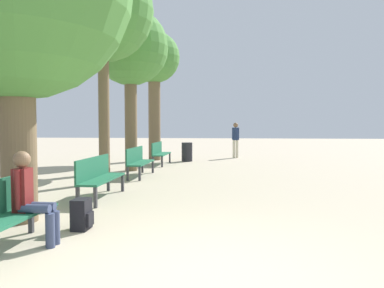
# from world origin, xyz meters

# --- Properties ---
(ground_plane) EXTENTS (80.00, 80.00, 0.00)m
(ground_plane) POSITION_xyz_m (0.00, 0.00, 0.00)
(ground_plane) COLOR #B7A88E
(bench_row_1) EXTENTS (0.43, 1.83, 0.86)m
(bench_row_1) POSITION_xyz_m (-2.25, 3.80, 0.50)
(bench_row_1) COLOR #1E6042
(bench_row_1) RESTS_ON ground_plane
(bench_row_2) EXTENTS (0.43, 1.83, 0.86)m
(bench_row_2) POSITION_xyz_m (-2.25, 7.17, 0.50)
(bench_row_2) COLOR #1E6042
(bench_row_2) RESTS_ON ground_plane
(bench_row_3) EXTENTS (0.43, 1.83, 0.86)m
(bench_row_3) POSITION_xyz_m (-2.25, 10.55, 0.50)
(bench_row_3) COLOR #1E6042
(bench_row_3) RESTS_ON ground_plane
(tree_row_1) EXTENTS (2.65, 2.65, 5.83)m
(tree_row_1) POSITION_xyz_m (-2.83, 5.88, 4.46)
(tree_row_1) COLOR brown
(tree_row_1) RESTS_ON ground_plane
(tree_row_2) EXTENTS (2.52, 2.52, 5.36)m
(tree_row_2) POSITION_xyz_m (-2.83, 8.55, 4.02)
(tree_row_2) COLOR brown
(tree_row_2) RESTS_ON ground_plane
(tree_row_3) EXTENTS (2.22, 2.22, 5.59)m
(tree_row_3) POSITION_xyz_m (-2.83, 12.45, 4.25)
(tree_row_3) COLOR brown
(tree_row_3) RESTS_ON ground_plane
(person_seated) EXTENTS (0.55, 0.31, 1.20)m
(person_seated) POSITION_xyz_m (-2.03, 0.77, 0.64)
(person_seated) COLOR #384260
(person_seated) RESTS_ON ground_plane
(backpack) EXTENTS (0.26, 0.31, 0.45)m
(backpack) POSITION_xyz_m (-1.68, 1.52, 0.22)
(backpack) COLOR black
(backpack) RESTS_ON ground_plane
(pedestrian_near) EXTENTS (0.33, 0.28, 1.64)m
(pedestrian_near) POSITION_xyz_m (0.72, 13.86, 0.94)
(pedestrian_near) COLOR beige
(pedestrian_near) RESTS_ON ground_plane
(trash_bin) EXTENTS (0.45, 0.45, 0.79)m
(trash_bin) POSITION_xyz_m (-1.34, 11.94, 0.40)
(trash_bin) COLOR #232328
(trash_bin) RESTS_ON ground_plane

